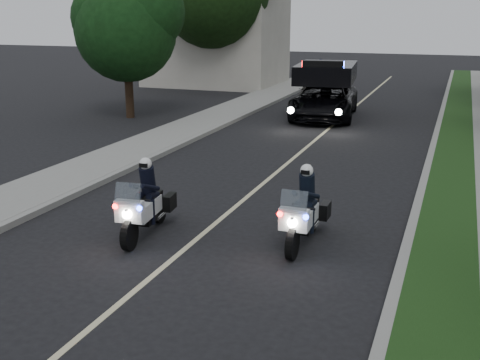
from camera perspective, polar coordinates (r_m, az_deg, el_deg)
name	(u,v)px	position (r m, az deg, el deg)	size (l,w,h in m)	color
ground	(174,258)	(11.28, -6.45, -7.58)	(120.00, 120.00, 0.00)	black
curb_right	(431,156)	(19.69, 18.03, 2.23)	(0.20, 60.00, 0.15)	gray
grass_verge	(454,158)	(19.68, 20.05, 2.05)	(1.20, 60.00, 0.16)	#193814
curb_left	(197,137)	(21.59, -4.23, 4.14)	(0.20, 60.00, 0.15)	gray
sidewalk_left	(170,135)	(22.07, -6.84, 4.34)	(2.00, 60.00, 0.16)	gray
building_far	(216,29)	(38.17, -2.33, 14.49)	(8.00, 6.00, 7.00)	#A8A396
lane_marking	(305,148)	(20.27, 6.38, 3.10)	(0.12, 50.00, 0.01)	#BFB78C
police_moto_left	(146,235)	(12.50, -9.10, -5.29)	(0.68, 1.93, 1.64)	silver
police_moto_right	(303,244)	(11.95, 6.12, -6.18)	(0.67, 1.92, 1.63)	silver
police_suv	(324,118)	(26.35, 8.13, 6.01)	(2.62, 5.65, 2.75)	black
bicycle	(320,91)	(35.59, 7.74, 8.59)	(0.61, 1.74, 0.91)	black
cyclist	(320,91)	(35.59, 7.74, 8.59)	(0.60, 0.40, 1.68)	black
tree_left_near	(131,117)	(26.59, -10.59, 5.99)	(4.35, 4.35, 7.26)	#123612
tree_left_far	(215,89)	(35.88, -2.47, 8.78)	(6.61, 6.61, 11.02)	black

